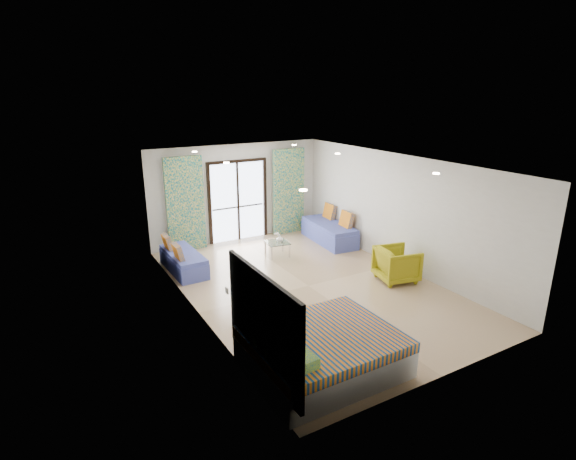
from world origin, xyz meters
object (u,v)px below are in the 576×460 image
coffee_table (277,244)px  bed (321,351)px  daybed_left (183,261)px  daybed_right (330,231)px  armchair (397,263)px

coffee_table → bed: bearing=-110.8°
coffee_table → daybed_left: bearing=175.0°
daybed_left → daybed_right: size_ratio=0.84×
bed → daybed_right: daybed_right is taller
bed → daybed_left: daybed_left is taller
daybed_right → daybed_left: bearing=-174.3°
bed → daybed_right: 6.11m
daybed_left → coffee_table: 2.43m
bed → coffee_table: size_ratio=3.42×
coffee_table → armchair: 3.13m
daybed_right → coffee_table: daybed_right is taller
coffee_table → daybed_right: bearing=8.1°
daybed_right → armchair: daybed_right is taller
daybed_right → armchair: size_ratio=2.40×
daybed_left → daybed_right: bearing=-1.0°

